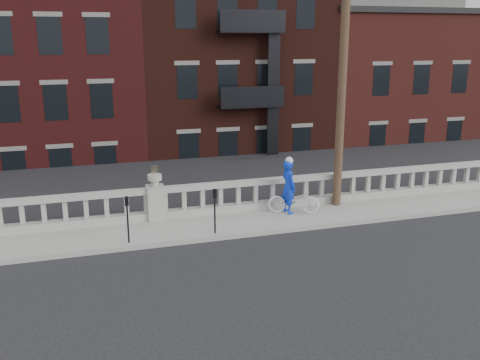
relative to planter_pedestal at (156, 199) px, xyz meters
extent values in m
plane|color=black|center=(0.00, -3.95, -0.83)|extent=(120.00, 120.00, 0.00)
cube|color=#9B9890|center=(0.00, -0.95, -0.76)|extent=(32.00, 2.20, 0.15)
cube|color=#9B9890|center=(0.00, 0.00, -0.56)|extent=(28.00, 0.34, 0.25)
cube|color=#9B9890|center=(0.00, 0.00, 0.27)|extent=(28.00, 0.34, 0.16)
cube|color=#9B9890|center=(0.00, 0.00, -0.13)|extent=(0.55, 0.55, 1.10)
cylinder|color=#9B9890|center=(0.00, 0.00, 0.52)|extent=(0.24, 0.24, 0.20)
cylinder|color=#9B9890|center=(0.00, 0.00, 0.70)|extent=(0.44, 0.44, 0.18)
cube|color=#605E59|center=(0.00, 0.35, -3.26)|extent=(36.00, 0.50, 5.15)
cube|color=black|center=(0.00, 22.00, -6.08)|extent=(80.00, 44.00, 0.50)
cube|color=#595651|center=(-2.00, 4.50, -3.83)|extent=(16.00, 7.00, 4.00)
cube|color=#595651|center=(22.00, 29.00, 3.17)|extent=(14.00, 14.00, 18.00)
cube|color=#4D1616|center=(-4.00, 16.00, 1.17)|extent=(10.00, 14.00, 14.00)
cube|color=#33120E|center=(6.00, 16.00, 1.92)|extent=(10.00, 14.00, 15.50)
cube|color=#5C211C|center=(16.00, 16.00, 0.17)|extent=(10.00, 14.00, 12.00)
cube|color=black|center=(16.00, 16.00, 6.32)|extent=(10.30, 14.30, 0.30)
cylinder|color=#422D1E|center=(6.20, -0.35, 4.32)|extent=(0.28, 0.28, 10.00)
cylinder|color=black|center=(-1.06, -1.80, -0.13)|extent=(0.05, 0.05, 1.10)
cube|color=black|center=(-1.06, -1.80, 0.55)|extent=(0.10, 0.08, 0.26)
cube|color=black|center=(-1.06, -1.85, 0.59)|extent=(0.06, 0.01, 0.08)
cylinder|color=black|center=(1.47, -1.80, -0.13)|extent=(0.05, 0.05, 1.10)
cube|color=black|center=(1.47, -1.80, 0.55)|extent=(0.10, 0.08, 0.26)
cube|color=black|center=(1.47, -1.85, 0.59)|extent=(0.06, 0.01, 0.08)
imported|color=silver|center=(4.43, -0.74, -0.24)|extent=(1.78, 1.20, 0.89)
imported|color=#0E30D5|center=(4.26, -0.66, 0.21)|extent=(0.52, 0.71, 1.78)
camera|label=1|loc=(-2.27, -16.24, 4.95)|focal=40.00mm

